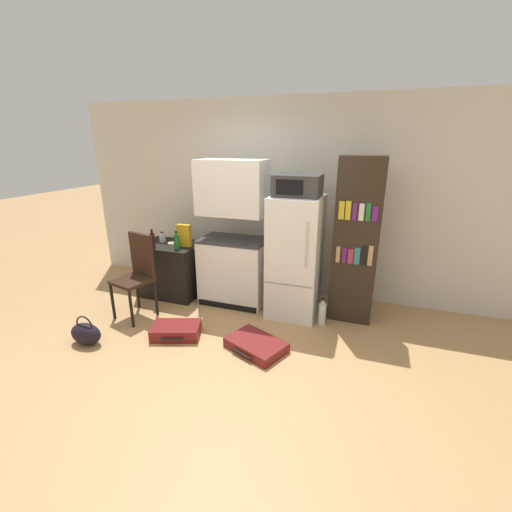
% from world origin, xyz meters
% --- Properties ---
extents(ground_plane, '(24.00, 24.00, 0.00)m').
position_xyz_m(ground_plane, '(0.00, 0.00, 0.00)').
color(ground_plane, tan).
extents(wall_back, '(6.40, 0.10, 2.65)m').
position_xyz_m(wall_back, '(0.20, 2.00, 1.33)').
color(wall_back, beige).
rests_on(wall_back, ground_plane).
extents(side_table, '(0.82, 0.63, 0.74)m').
position_xyz_m(side_table, '(-1.30, 1.29, 0.37)').
color(side_table, black).
rests_on(side_table, ground_plane).
extents(kitchen_hutch, '(0.88, 0.54, 1.89)m').
position_xyz_m(kitchen_hutch, '(-0.36, 1.34, 0.88)').
color(kitchen_hutch, white).
rests_on(kitchen_hutch, ground_plane).
extents(refrigerator, '(0.60, 0.66, 1.49)m').
position_xyz_m(refrigerator, '(0.48, 1.28, 0.75)').
color(refrigerator, white).
rests_on(refrigerator, ground_plane).
extents(microwave, '(0.53, 0.42, 0.24)m').
position_xyz_m(microwave, '(0.48, 1.28, 1.61)').
color(microwave, '#333333').
rests_on(microwave, refrigerator).
extents(bookshelf, '(0.51, 0.38, 1.95)m').
position_xyz_m(bookshelf, '(1.17, 1.41, 0.98)').
color(bookshelf, '#2D2319').
rests_on(bookshelf, ground_plane).
extents(bottle_wine_dark, '(0.07, 0.07, 0.26)m').
position_xyz_m(bottle_wine_dark, '(-1.39, 1.04, 0.85)').
color(bottle_wine_dark, black).
rests_on(bottle_wine_dark, side_table).
extents(bottle_clear_short, '(0.09, 0.09, 0.14)m').
position_xyz_m(bottle_clear_short, '(-1.45, 1.34, 0.80)').
color(bottle_clear_short, silver).
rests_on(bottle_clear_short, side_table).
extents(bottle_green_tall, '(0.07, 0.07, 0.25)m').
position_xyz_m(bottle_green_tall, '(-1.07, 1.11, 0.84)').
color(bottle_green_tall, '#1E6028').
rests_on(bottle_green_tall, side_table).
extents(bottle_amber_beer, '(0.08, 0.08, 0.14)m').
position_xyz_m(bottle_amber_beer, '(-1.45, 1.11, 0.80)').
color(bottle_amber_beer, brown).
rests_on(bottle_amber_beer, side_table).
extents(bowl, '(0.12, 0.12, 0.03)m').
position_xyz_m(bowl, '(-1.24, 1.26, 0.76)').
color(bowl, silver).
rests_on(bowl, side_table).
extents(cereal_box, '(0.19, 0.07, 0.30)m').
position_xyz_m(cereal_box, '(-1.04, 1.26, 0.89)').
color(cereal_box, gold).
rests_on(cereal_box, side_table).
extents(chair, '(0.49, 0.49, 1.04)m').
position_xyz_m(chair, '(-1.33, 0.60, 0.61)').
color(chair, black).
rests_on(chair, ground_plane).
extents(suitcase_large_flat, '(0.60, 0.48, 0.14)m').
position_xyz_m(suitcase_large_flat, '(-0.63, 0.28, 0.07)').
color(suitcase_large_flat, maroon).
rests_on(suitcase_large_flat, ground_plane).
extents(suitcase_small_flat, '(0.71, 0.60, 0.10)m').
position_xyz_m(suitcase_small_flat, '(0.30, 0.33, 0.05)').
color(suitcase_small_flat, maroon).
rests_on(suitcase_small_flat, ground_plane).
extents(handbag, '(0.36, 0.20, 0.33)m').
position_xyz_m(handbag, '(-1.47, -0.17, 0.12)').
color(handbag, black).
rests_on(handbag, ground_plane).
extents(water_bottle_front, '(0.09, 0.09, 0.34)m').
position_xyz_m(water_bottle_front, '(0.88, 1.09, 0.14)').
color(water_bottle_front, silver).
rests_on(water_bottle_front, ground_plane).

